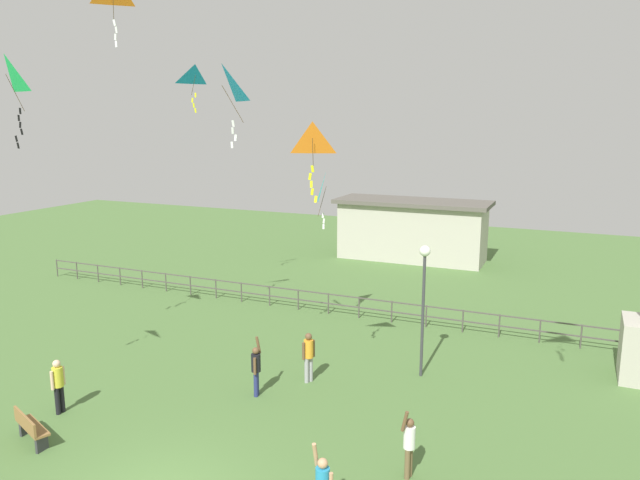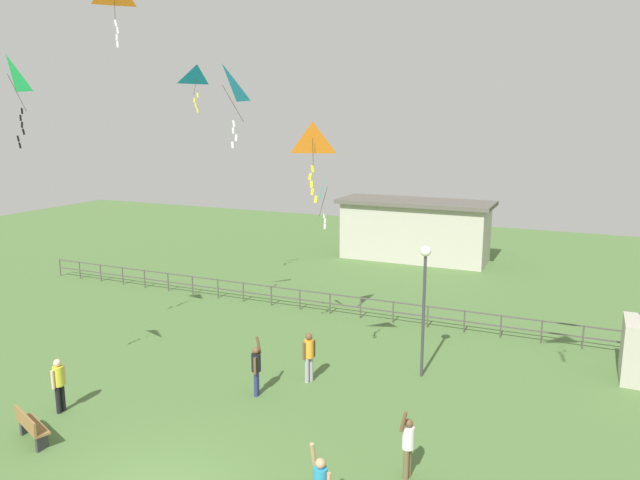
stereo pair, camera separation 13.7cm
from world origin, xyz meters
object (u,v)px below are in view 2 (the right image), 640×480
park_bench (31,426)px  person_0 (408,443)px  kite_2 (197,77)px  person_4 (309,354)px  kite_0 (312,141)px  person_1 (59,382)px  kite_3 (223,87)px  kite_7 (327,188)px  lamppost (425,283)px  person_5 (256,367)px  kite_5 (9,79)px

park_bench → person_0: bearing=14.7°
person_0 → kite_2: bearing=142.4°
person_4 → kite_0: size_ratio=0.73×
person_1 → kite_3: 10.05m
person_1 → person_4: 7.62m
kite_3 → kite_7: 6.35m
person_4 → kite_0: (0.72, -1.24, 6.95)m
lamppost → kite_3: bearing=-154.7°
kite_2 → kite_7: (6.75, -1.30, -4.42)m
person_5 → kite_0: (1.80, 0.34, 6.98)m
person_4 → kite_7: 6.72m
person_1 → person_5: (4.74, 3.35, -0.01)m
person_0 → kite_7: size_ratio=0.80×
kite_0 → kite_7: bearing=109.4°
kite_3 → person_5: bearing=-29.3°
person_0 → person_5: (-5.57, 2.39, 0.03)m
lamppost → person_4: bearing=-149.1°
park_bench → person_0: (9.69, 2.54, 0.44)m
lamppost → park_bench: lamppost is taller
lamppost → kite_7: size_ratio=2.00×
kite_7 → lamppost: bearing=-27.7°
person_0 → kite_0: 8.42m
lamppost → park_bench: 12.31m
park_bench → person_5: size_ratio=0.82×
person_0 → person_4: person_0 is taller
park_bench → kite_0: kite_0 is taller
person_0 → person_5: 6.07m
lamppost → kite_2: 13.82m
person_1 → kite_5: kite_5 is taller
kite_0 → kite_7: 6.24m
person_5 → person_1: bearing=-144.8°
person_0 → kite_5: 16.27m
person_0 → kite_3: size_ratio=0.73×
person_0 → person_5: bearing=156.8°
person_5 → kite_0: size_ratio=0.81×
kite_0 → kite_3: 3.63m
person_5 → person_4: bearing=55.6°
kite_2 → kite_5: bearing=-97.2°
person_5 → kite_3: bearing=150.7°
person_1 → kite_2: bearing=101.6°
kite_5 → kite_7: (7.84, 7.30, -3.86)m
lamppost → kite_5: kite_5 is taller
person_4 → kite_5: 13.01m
kite_3 → kite_0: bearing=-8.2°
lamppost → person_4: lamppost is taller
kite_5 → person_4: bearing=18.0°
lamppost → kite_3: size_ratio=1.82×
lamppost → person_4: (-3.28, -1.97, -2.30)m
kite_0 → kite_2: size_ratio=1.15×
park_bench → kite_7: size_ratio=0.68×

